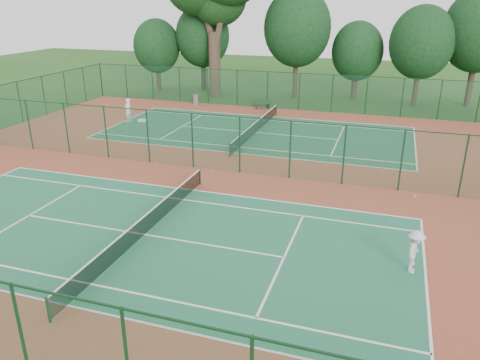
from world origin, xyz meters
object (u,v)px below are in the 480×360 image
at_px(player_far, 128,110).
at_px(bench, 263,104).
at_px(player_near, 415,252).
at_px(trash_bin, 196,100).
at_px(kit_bag, 142,120).

xyz_separation_m(player_far, bench, (9.55, 8.56, -0.54)).
distance_m(player_near, bench, 29.11).
bearing_deg(player_near, bench, 36.36).
bearing_deg(trash_bin, bench, 2.76).
relative_size(player_far, bench, 1.29).
relative_size(trash_bin, bench, 0.66).
bearing_deg(kit_bag, player_far, 178.07).
height_order(player_far, trash_bin, player_far).
bearing_deg(kit_bag, bench, 21.95).
distance_m(trash_bin, bench, 6.84).
bearing_deg(player_near, kit_bag, 60.09).
height_order(player_far, kit_bag, player_far).
relative_size(player_near, bench, 1.13).
distance_m(player_near, player_far, 28.64).
bearing_deg(player_far, player_near, 61.62).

